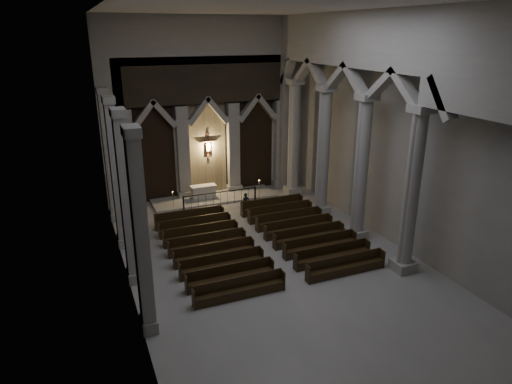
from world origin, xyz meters
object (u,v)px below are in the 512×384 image
candle_stand_left (173,204)px  worshipper (246,203)px  candle_stand_right (259,195)px  pews (259,241)px  altar_rail (220,196)px  altar (203,192)px

candle_stand_left → worshipper: (4.21, -2.27, 0.30)m
candle_stand_right → pews: size_ratio=0.16×
candle_stand_left → pews: bearing=-66.9°
candle_stand_right → pews: candle_stand_right is taller
altar_rail → pews: altar_rail is taller
altar → altar_rail: (0.73, -1.48, 0.06)m
altar → pews: altar is taller
pews → worshipper: size_ratio=7.51×
candle_stand_left → candle_stand_right: size_ratio=0.83×
altar → altar_rail: altar is taller
candle_stand_left → pews: 7.80m
altar_rail → pews: size_ratio=0.53×
altar → worshipper: (1.88, -3.24, 0.04)m
altar → pews: 8.18m
candle_stand_left → worshipper: worshipper is taller
altar_rail → worshipper: size_ratio=3.98×
altar_rail → worshipper: 2.10m
candle_stand_left → worshipper: bearing=-28.3°
candle_stand_right → altar: bearing=154.4°
altar_rail → candle_stand_right: candle_stand_right is taller
altar → candle_stand_right: (3.45, -1.66, -0.19)m
candle_stand_left → altar_rail: bearing=-9.4°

